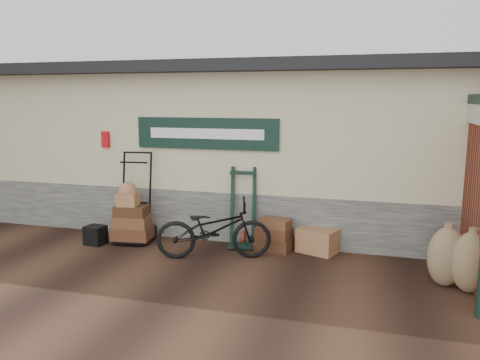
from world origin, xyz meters
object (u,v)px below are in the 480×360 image
Objects in this scene: wicker_hamper at (317,241)px; suitcase_stack at (274,234)px; porter_trolley at (135,196)px; green_barrow at (243,207)px; bicycle at (214,226)px; black_trunk at (95,235)px.

suitcase_stack is at bearing -175.15° from wicker_hamper.
green_barrow is (1.96, 0.20, -0.13)m from porter_trolley.
porter_trolley reaches higher than bicycle.
black_trunk is (-2.54, -0.63, -0.53)m from green_barrow.
suitcase_stack is at bearing -3.19° from porter_trolley.
green_barrow is 2.20× the size of suitcase_stack.
porter_trolley is 1.79m from bicycle.
bicycle is (-1.58, -0.74, 0.34)m from wicker_hamper.
porter_trolley is 3.33m from wicker_hamper.
wicker_hamper is (0.73, 0.06, -0.07)m from suitcase_stack.
black_trunk is at bearing -170.69° from wicker_hamper.
green_barrow is 1.39m from wicker_hamper.
porter_trolley is at bearing -176.42° from wicker_hamper.
black_trunk is (-3.10, -0.57, -0.11)m from suitcase_stack.
wicker_hamper is at bearing -2.82° from porter_trolley.
wicker_hamper is at bearing 9.31° from black_trunk.
porter_trolley is at bearing -176.78° from suitcase_stack.
green_barrow is 0.80m from bicycle.
suitcase_stack is (0.56, -0.06, -0.41)m from green_barrow.
green_barrow is 2.67m from black_trunk.
bicycle is (-0.28, -0.74, -0.15)m from green_barrow.
porter_trolley reaches higher than suitcase_stack.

